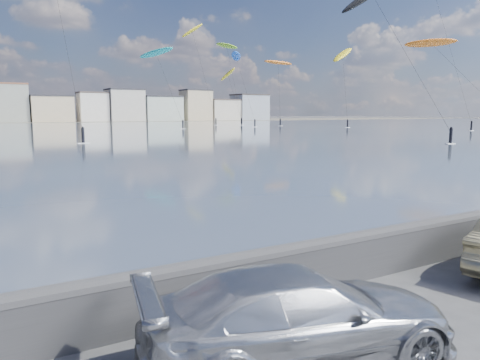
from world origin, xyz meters
TOP-DOWN VIEW (x-y plane):
  - seawall at (0.00, 2.70)m, footprint 400.00×0.36m
  - car_silver at (0.04, 0.65)m, footprint 5.03×2.92m
  - kitesurfer_3 at (79.55, 86.11)m, footprint 10.62×10.62m
  - kitesurfer_5 at (63.25, 116.76)m, footprint 4.08×12.52m
  - kitesurfer_6 at (55.41, 122.77)m, footprint 7.25×11.28m
  - kitesurfer_7 at (72.89, 104.63)m, footprint 9.24×8.12m
  - kitesurfer_9 at (62.35, 109.66)m, footprint 7.70×19.81m
  - kitesurfer_14 at (37.40, 105.05)m, footprint 7.36×19.52m
  - kitesurfer_15 at (72.91, 133.33)m, footprint 4.73×17.99m
  - kitesurfer_17 at (73.41, 55.34)m, footprint 9.51×19.12m

SIDE VIEW (x-z plane):
  - seawall at x=0.00m, z-range 0.04..1.12m
  - car_silver at x=0.04m, z-range 0.00..1.37m
  - kitesurfer_15 at x=72.91m, z-range 6.57..25.15m
  - kitesurfer_17 at x=73.41m, z-range 7.55..25.34m
  - kitesurfer_7 at x=72.89m, z-range 8.09..26.13m
  - kitesurfer_14 at x=37.40m, z-range 8.01..27.31m
  - kitesurfer_3 at x=79.55m, z-range 7.43..28.24m
  - kitesurfer_9 at x=62.35m, z-range 8.49..28.85m
  - kitesurfer_5 at x=63.25m, z-range 10.13..34.67m
  - kitesurfer_6 at x=55.41m, z-range 11.60..41.31m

